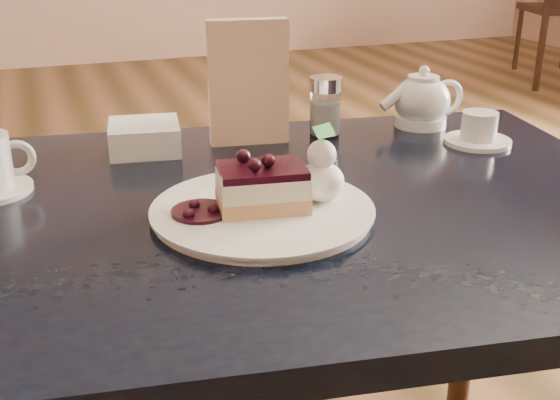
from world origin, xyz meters
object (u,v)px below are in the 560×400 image
object	(u,v)px
main_table	(257,251)
dessert_plate	(262,212)
tea_set	(433,108)
cheesecake_slice	(262,187)

from	to	relation	value
main_table	dessert_plate	distance (m)	0.10
main_table	tea_set	xyz separation A→B (m)	(0.42, 0.23, 0.12)
main_table	cheesecake_slice	bearing A→B (deg)	-90.00
dessert_plate	tea_set	size ratio (longest dim) A/B	1.21
main_table	dessert_plate	world-z (taller)	dessert_plate
main_table	dessert_plate	bearing A→B (deg)	-90.00
dessert_plate	main_table	bearing A→B (deg)	81.88
main_table	dessert_plate	size ratio (longest dim) A/B	4.33
dessert_plate	tea_set	bearing A→B (deg)	33.11
cheesecake_slice	tea_set	bearing A→B (deg)	41.23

